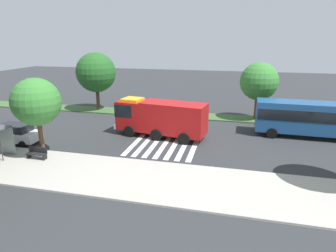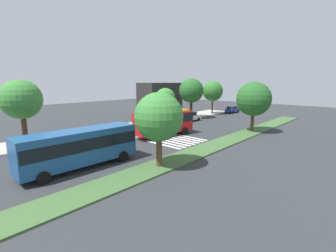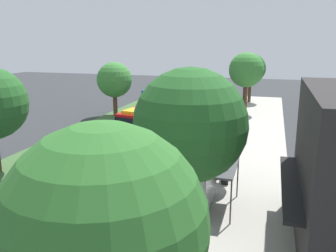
{
  "view_description": "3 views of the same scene",
  "coord_description": "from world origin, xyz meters",
  "px_view_note": "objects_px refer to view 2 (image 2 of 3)",
  "views": [
    {
      "loc": [
        -7.16,
        25.75,
        9.23
      ],
      "look_at": [
        -1.3,
        1.25,
        1.42
      ],
      "focal_mm": 30.46,
      "sensor_mm": 36.0,
      "label": 1
    },
    {
      "loc": [
        -24.28,
        -22.08,
        7.56
      ],
      "look_at": [
        0.96,
        0.7,
        1.18
      ],
      "focal_mm": 25.54,
      "sensor_mm": 36.0,
      "label": 2
    },
    {
      "loc": [
        30.0,
        10.66,
        9.26
      ],
      "look_at": [
        0.06,
        1.82,
        1.7
      ],
      "focal_mm": 38.13,
      "sensor_mm": 36.0,
      "label": 3
    }
  ],
  "objects_px": {
    "transit_bus": "(80,146)",
    "bus_stop_shelter": "(177,111)",
    "sidewalk_tree_center": "(165,98)",
    "median_tree_far_west": "(159,117)",
    "sidewalk_tree_far_east": "(213,91)",
    "median_tree_west": "(254,99)",
    "parked_car_west": "(190,116)",
    "bench_near_shelter": "(163,119)",
    "fire_truck": "(166,122)",
    "sidewalk_tree_west": "(21,100)",
    "sidewalk_tree_east": "(191,91)",
    "parked_car_mid": "(232,109)",
    "street_lamp": "(192,99)"
  },
  "relations": [
    {
      "from": "parked_car_west",
      "to": "sidewalk_tree_west",
      "type": "bearing_deg",
      "value": 174.51
    },
    {
      "from": "sidewalk_tree_center",
      "to": "sidewalk_tree_far_east",
      "type": "bearing_deg",
      "value": 0.0
    },
    {
      "from": "parked_car_mid",
      "to": "median_tree_west",
      "type": "bearing_deg",
      "value": -147.62
    },
    {
      "from": "parked_car_mid",
      "to": "sidewalk_tree_east",
      "type": "bearing_deg",
      "value": 169.03
    },
    {
      "from": "sidewalk_tree_west",
      "to": "median_tree_far_west",
      "type": "distance_m",
      "value": 16.35
    },
    {
      "from": "transit_bus",
      "to": "sidewalk_tree_far_east",
      "type": "xyz_separation_m",
      "value": [
        38.14,
        10.21,
        3.29
      ]
    },
    {
      "from": "median_tree_far_west",
      "to": "sidewalk_tree_far_east",
      "type": "bearing_deg",
      "value": 24.49
    },
    {
      "from": "median_tree_far_west",
      "to": "median_tree_west",
      "type": "relative_size",
      "value": 0.88
    },
    {
      "from": "bench_near_shelter",
      "to": "median_tree_far_west",
      "type": "bearing_deg",
      "value": -137.56
    },
    {
      "from": "fire_truck",
      "to": "sidewalk_tree_east",
      "type": "bearing_deg",
      "value": 33.78
    },
    {
      "from": "parked_car_mid",
      "to": "median_tree_far_west",
      "type": "xyz_separation_m",
      "value": [
        -39.03,
        -13.0,
        3.66
      ]
    },
    {
      "from": "sidewalk_tree_center",
      "to": "sidewalk_tree_far_east",
      "type": "height_order",
      "value": "sidewalk_tree_far_east"
    },
    {
      "from": "sidewalk_tree_east",
      "to": "sidewalk_tree_far_east",
      "type": "distance_m",
      "value": 8.27
    },
    {
      "from": "bus_stop_shelter",
      "to": "sidewalk_tree_center",
      "type": "relative_size",
      "value": 0.56
    },
    {
      "from": "bench_near_shelter",
      "to": "sidewalk_tree_center",
      "type": "height_order",
      "value": "sidewalk_tree_center"
    },
    {
      "from": "parked_car_mid",
      "to": "bus_stop_shelter",
      "type": "bearing_deg",
      "value": 168.71
    },
    {
      "from": "transit_bus",
      "to": "median_tree_west",
      "type": "height_order",
      "value": "median_tree_west"
    },
    {
      "from": "transit_bus",
      "to": "sidewalk_tree_center",
      "type": "bearing_deg",
      "value": -153.58
    },
    {
      "from": "street_lamp",
      "to": "median_tree_west",
      "type": "xyz_separation_m",
      "value": [
        -4.93,
        -14.8,
        1.05
      ]
    },
    {
      "from": "parked_car_west",
      "to": "transit_bus",
      "type": "height_order",
      "value": "transit_bus"
    },
    {
      "from": "fire_truck",
      "to": "street_lamp",
      "type": "bearing_deg",
      "value": 32.75
    },
    {
      "from": "transit_bus",
      "to": "bus_stop_shelter",
      "type": "distance_m",
      "value": 28.3
    },
    {
      "from": "parked_car_mid",
      "to": "bench_near_shelter",
      "type": "xyz_separation_m",
      "value": [
        -21.69,
        2.86,
        -0.26
      ]
    },
    {
      "from": "parked_car_west",
      "to": "parked_car_mid",
      "type": "xyz_separation_m",
      "value": [
        17.2,
        -0.0,
        -0.07
      ]
    },
    {
      "from": "bus_stop_shelter",
      "to": "bench_near_shelter",
      "type": "distance_m",
      "value": 4.2
    },
    {
      "from": "parked_car_west",
      "to": "fire_truck",
      "type": "bearing_deg",
      "value": -159.02
    },
    {
      "from": "transit_bus",
      "to": "bus_stop_shelter",
      "type": "bearing_deg",
      "value": -155.74
    },
    {
      "from": "median_tree_west",
      "to": "transit_bus",
      "type": "bearing_deg",
      "value": 168.62
    },
    {
      "from": "bench_near_shelter",
      "to": "sidewalk_tree_center",
      "type": "xyz_separation_m",
      "value": [
        -0.04,
        -0.66,
        3.93
      ]
    },
    {
      "from": "parked_car_west",
      "to": "sidewalk_tree_east",
      "type": "bearing_deg",
      "value": 32.98
    },
    {
      "from": "parked_car_west",
      "to": "bus_stop_shelter",
      "type": "height_order",
      "value": "bus_stop_shelter"
    },
    {
      "from": "median_tree_far_west",
      "to": "transit_bus",
      "type": "bearing_deg",
      "value": 133.72
    },
    {
      "from": "sidewalk_tree_east",
      "to": "parked_car_west",
      "type": "bearing_deg",
      "value": -146.06
    },
    {
      "from": "sidewalk_tree_center",
      "to": "sidewalk_tree_far_east",
      "type": "distance_m",
      "value": 16.09
    },
    {
      "from": "fire_truck",
      "to": "parked_car_west",
      "type": "relative_size",
      "value": 1.95
    },
    {
      "from": "fire_truck",
      "to": "median_tree_far_west",
      "type": "distance_m",
      "value": 12.81
    },
    {
      "from": "street_lamp",
      "to": "sidewalk_tree_center",
      "type": "relative_size",
      "value": 1.04
    },
    {
      "from": "bench_near_shelter",
      "to": "fire_truck",
      "type": "bearing_deg",
      "value": -134.79
    },
    {
      "from": "bench_near_shelter",
      "to": "sidewalk_tree_west",
      "type": "distance_m",
      "value": 23.81
    },
    {
      "from": "bench_near_shelter",
      "to": "sidewalk_tree_center",
      "type": "distance_m",
      "value": 3.99
    },
    {
      "from": "sidewalk_tree_far_east",
      "to": "transit_bus",
      "type": "bearing_deg",
      "value": -165.02
    },
    {
      "from": "street_lamp",
      "to": "parked_car_west",
      "type": "bearing_deg",
      "value": -150.01
    },
    {
      "from": "sidewalk_tree_far_east",
      "to": "parked_car_west",
      "type": "bearing_deg",
      "value": -169.19
    },
    {
      "from": "sidewalk_tree_west",
      "to": "sidewalk_tree_center",
      "type": "xyz_separation_m",
      "value": [
        23.23,
        0.0,
        -1.05
      ]
    },
    {
      "from": "parked_car_west",
      "to": "sidewalk_tree_center",
      "type": "height_order",
      "value": "sidewalk_tree_center"
    },
    {
      "from": "parked_car_mid",
      "to": "sidewalk_tree_west",
      "type": "height_order",
      "value": "sidewalk_tree_west"
    },
    {
      "from": "sidewalk_tree_west",
      "to": "sidewalk_tree_center",
      "type": "height_order",
      "value": "sidewalk_tree_west"
    },
    {
      "from": "fire_truck",
      "to": "median_tree_far_west",
      "type": "xyz_separation_m",
      "value": [
        -9.61,
        -8.07,
        2.52
      ]
    },
    {
      "from": "transit_bus",
      "to": "bus_stop_shelter",
      "type": "xyz_separation_m",
      "value": [
        26.12,
        10.9,
        -0.15
      ]
    },
    {
      "from": "parked_car_west",
      "to": "sidewalk_tree_center",
      "type": "bearing_deg",
      "value": 153.15
    }
  ]
}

